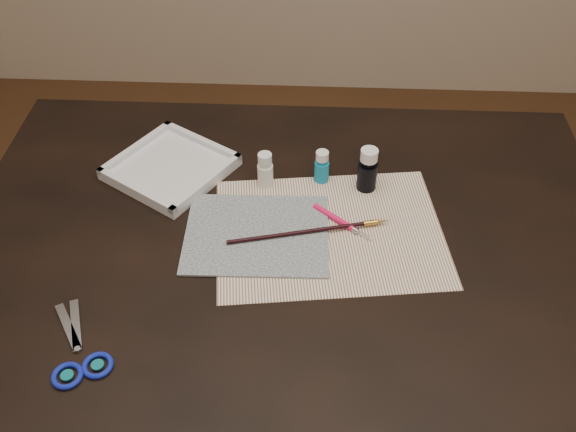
{
  "coord_description": "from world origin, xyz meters",
  "views": [
    {
      "loc": [
        0.04,
        -0.89,
        1.64
      ],
      "look_at": [
        0.0,
        0.0,
        0.8
      ],
      "focal_mm": 40.0,
      "sensor_mm": 36.0,
      "label": 1
    }
  ],
  "objects_px": {
    "canvas": "(257,234)",
    "palette_tray": "(171,167)",
    "paper": "(330,232)",
    "paint_bottle_cyan": "(322,166)",
    "paint_bottle_navy": "(368,170)",
    "scissors": "(71,343)",
    "paint_bottle_white": "(265,170)"
  },
  "relations": [
    {
      "from": "paint_bottle_cyan",
      "to": "paint_bottle_navy",
      "type": "xyz_separation_m",
      "value": [
        0.09,
        -0.02,
        0.01
      ]
    },
    {
      "from": "paint_bottle_white",
      "to": "paper",
      "type": "bearing_deg",
      "value": -45.29
    },
    {
      "from": "paint_bottle_cyan",
      "to": "paint_bottle_navy",
      "type": "distance_m",
      "value": 0.1
    },
    {
      "from": "paper",
      "to": "paint_bottle_white",
      "type": "height_order",
      "value": "paint_bottle_white"
    },
    {
      "from": "canvas",
      "to": "scissors",
      "type": "distance_m",
      "value": 0.39
    },
    {
      "from": "canvas",
      "to": "scissors",
      "type": "xyz_separation_m",
      "value": [
        -0.29,
        -0.27,
        0.0
      ]
    },
    {
      "from": "scissors",
      "to": "palette_tray",
      "type": "xyz_separation_m",
      "value": [
        0.08,
        0.46,
        0.01
      ]
    },
    {
      "from": "palette_tray",
      "to": "paper",
      "type": "bearing_deg",
      "value": -26.44
    },
    {
      "from": "paint_bottle_cyan",
      "to": "paint_bottle_white",
      "type": "bearing_deg",
      "value": -170.3
    },
    {
      "from": "paint_bottle_navy",
      "to": "scissors",
      "type": "relative_size",
      "value": 0.5
    },
    {
      "from": "paint_bottle_white",
      "to": "scissors",
      "type": "xyz_separation_m",
      "value": [
        -0.29,
        -0.42,
        -0.04
      ]
    },
    {
      "from": "paint_bottle_white",
      "to": "paint_bottle_navy",
      "type": "relative_size",
      "value": 0.81
    },
    {
      "from": "paint_bottle_cyan",
      "to": "scissors",
      "type": "relative_size",
      "value": 0.38
    },
    {
      "from": "canvas",
      "to": "paint_bottle_navy",
      "type": "bearing_deg",
      "value": 34.92
    },
    {
      "from": "paint_bottle_navy",
      "to": "palette_tray",
      "type": "bearing_deg",
      "value": 175.28
    },
    {
      "from": "palette_tray",
      "to": "paint_bottle_white",
      "type": "bearing_deg",
      "value": -9.26
    },
    {
      "from": "paint_bottle_navy",
      "to": "palette_tray",
      "type": "height_order",
      "value": "paint_bottle_navy"
    },
    {
      "from": "paper",
      "to": "canvas",
      "type": "xyz_separation_m",
      "value": [
        -0.14,
        -0.02,
        0.0
      ]
    },
    {
      "from": "paint_bottle_white",
      "to": "palette_tray",
      "type": "xyz_separation_m",
      "value": [
        -0.21,
        0.03,
        -0.03
      ]
    },
    {
      "from": "paint_bottle_navy",
      "to": "paint_bottle_cyan",
      "type": "bearing_deg",
      "value": 167.54
    },
    {
      "from": "canvas",
      "to": "paint_bottle_navy",
      "type": "xyz_separation_m",
      "value": [
        0.22,
        0.15,
        0.05
      ]
    },
    {
      "from": "paint_bottle_white",
      "to": "paint_bottle_navy",
      "type": "height_order",
      "value": "paint_bottle_navy"
    },
    {
      "from": "paint_bottle_cyan",
      "to": "canvas",
      "type": "bearing_deg",
      "value": -125.6
    },
    {
      "from": "canvas",
      "to": "paper",
      "type": "bearing_deg",
      "value": 6.37
    },
    {
      "from": "paper",
      "to": "paint_bottle_navy",
      "type": "relative_size",
      "value": 4.43
    },
    {
      "from": "paint_bottle_cyan",
      "to": "palette_tray",
      "type": "xyz_separation_m",
      "value": [
        -0.33,
        0.01,
        -0.02
      ]
    },
    {
      "from": "paint_bottle_white",
      "to": "paint_bottle_cyan",
      "type": "relative_size",
      "value": 1.07
    },
    {
      "from": "canvas",
      "to": "palette_tray",
      "type": "relative_size",
      "value": 1.27
    },
    {
      "from": "paper",
      "to": "paint_bottle_navy",
      "type": "distance_m",
      "value": 0.16
    },
    {
      "from": "palette_tray",
      "to": "paint_bottle_navy",
      "type": "bearing_deg",
      "value": -4.72
    },
    {
      "from": "canvas",
      "to": "paint_bottle_white",
      "type": "height_order",
      "value": "paint_bottle_white"
    },
    {
      "from": "paper",
      "to": "palette_tray",
      "type": "distance_m",
      "value": 0.39
    }
  ]
}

